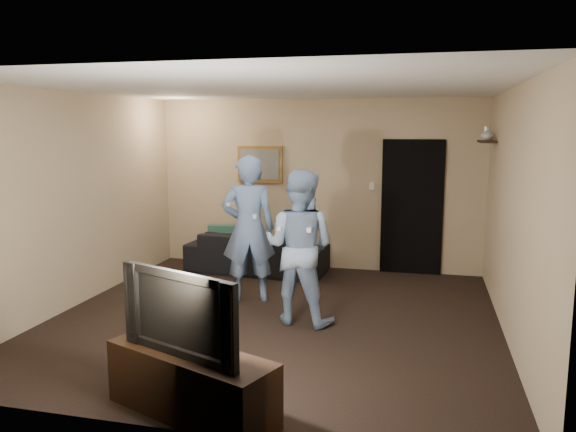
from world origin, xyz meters
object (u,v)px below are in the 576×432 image
(wii_player_left, at_px, (249,229))
(wii_player_right, at_px, (299,247))
(tv_console, at_px, (191,383))
(television, at_px, (189,311))
(sofa, at_px, (257,252))

(wii_player_left, relative_size, wii_player_right, 1.07)
(tv_console, height_order, television, television)
(sofa, distance_m, wii_player_right, 2.36)
(wii_player_left, bearing_deg, sofa, 102.81)
(tv_console, height_order, wii_player_right, wii_player_right)
(tv_console, xyz_separation_m, television, (0.00, 0.00, 0.57))
(wii_player_left, bearing_deg, television, -80.96)
(sofa, height_order, tv_console, sofa)
(wii_player_left, distance_m, wii_player_right, 1.01)
(sofa, xyz_separation_m, television, (0.77, -4.24, 0.52))
(sofa, relative_size, wii_player_left, 1.14)
(television, bearing_deg, sofa, 122.01)
(sofa, distance_m, television, 4.34)
(television, height_order, wii_player_left, wii_player_left)
(wii_player_right, bearing_deg, sofa, 118.87)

